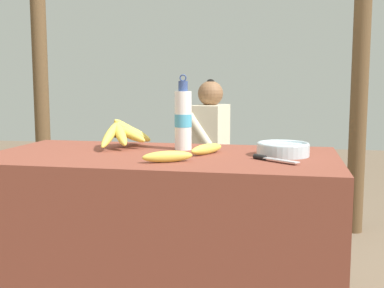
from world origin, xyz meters
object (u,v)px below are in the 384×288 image
Objects in this scene: knife at (269,158)px; banana_bunch_green at (127,162)px; banana_bunch_ripe at (125,132)px; loose_banana_front at (168,156)px; seated_vendor at (204,146)px; support_post_near at (41,76)px; water_bottle at (183,119)px; wooden_bench at (185,182)px; support_post_far at (360,75)px; serving_bowl at (283,149)px; loose_banana_side at (207,149)px.

knife reaches higher than banana_bunch_green.
banana_bunch_ripe is 0.48m from loose_banana_front.
support_post_near is (-1.34, 0.19, 0.49)m from seated_vendor.
water_bottle is 0.31× the size of seated_vendor.
loose_banana_front is at bearing -50.93° from banana_bunch_ripe.
support_post_far reaches higher than wooden_bench.
water_bottle is 1.87× the size of knife.
wooden_bench is 0.31m from seated_vendor.
support_post_far is (1.22, 1.39, 0.28)m from banana_bunch_ripe.
serving_bowl is at bearing -49.62° from banana_bunch_green.
knife is 1.55m from seated_vendor.
water_bottle is at bearing 92.91° from loose_banana_front.
seated_vendor reaches higher than loose_banana_side.
banana_bunch_ripe is 0.43m from loose_banana_side.
serving_bowl is 1.44m from seated_vendor.
loose_banana_side is 1.62m from banana_bunch_green.
banana_bunch_green is at bearing -11.95° from support_post_near.
knife reaches higher than wooden_bench.
knife is (-0.05, -0.15, -0.02)m from serving_bowl.
support_post_far is (1.20, 0.17, 0.77)m from wooden_bench.
support_post_near reaches higher than serving_bowl.
support_post_far is at bearing -162.60° from seated_vendor.
wooden_bench is (0.02, 1.22, -0.48)m from banana_bunch_ripe.
seated_vendor is at bearing 94.95° from loose_banana_front.
banana_bunch_ripe is at bearing -131.27° from support_post_far.
support_post_near is (-1.48, 1.76, 0.33)m from loose_banana_front.
seated_vendor is at bearing 100.47° from loose_banana_side.
water_bottle is at bearing 137.23° from loose_banana_side.
water_bottle reaches higher than banana_bunch_green.
loose_banana_front is 2.32m from support_post_near.
serving_bowl is 1.11× the size of loose_banana_front.
wooden_bench is 5.60× the size of banana_bunch_green.
seated_vendor reaches higher than loose_banana_front.
water_bottle reaches higher than wooden_bench.
banana_bunch_ripe reaches higher than loose_banana_front.
banana_bunch_ripe is 0.29m from water_bottle.
water_bottle is 0.21m from loose_banana_side.
knife is (0.67, -0.26, -0.06)m from banana_bunch_ripe.
support_post_near reaches higher than knife.
support_post_near is (-1.90, 1.50, 0.32)m from serving_bowl.
banana_bunch_green is (-0.58, 0.03, -0.14)m from seated_vendor.
support_post_far is (1.64, 0.16, 0.63)m from banana_bunch_green.
support_post_near is at bearing -1.19° from seated_vendor.
seated_vendor reaches higher than knife.
wooden_bench is at bearing -7.93° from support_post_near.
knife is at bearing -108.23° from support_post_far.
loose_banana_front reaches higher than banana_bunch_green.
banana_bunch_green is at bearing 119.36° from water_bottle.
seated_vendor is 1.44m from support_post_near.
serving_bowl is 1.19× the size of knife.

